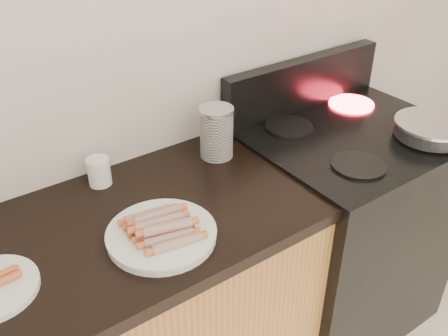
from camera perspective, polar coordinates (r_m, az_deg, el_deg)
wall_back at (r=1.55m, az=-13.13°, el=13.41°), size 4.00×0.04×2.60m
stove at (r=2.15m, az=13.02°, el=-6.77°), size 0.76×0.65×0.91m
stove_panel at (r=2.03m, az=9.04°, el=9.59°), size 0.76×0.06×0.20m
burner_near_left at (r=1.69m, az=15.13°, el=0.32°), size 0.18×0.18×0.01m
burner_near_right at (r=1.94m, az=21.74°, el=3.39°), size 0.18×0.18×0.01m
burner_far_left at (r=1.89m, az=7.44°, el=4.76°), size 0.18×0.18×0.01m
burner_far_right at (r=2.12m, az=14.34°, el=7.12°), size 0.18×0.18×0.01m
frying_pan at (r=1.93m, az=22.74°, el=4.14°), size 0.26×0.46×0.05m
main_plate at (r=1.36m, az=-7.13°, el=-7.68°), size 0.31×0.31×0.02m
hotdog_pile at (r=1.34m, az=-7.22°, el=-6.65°), size 0.13×0.20×0.05m
canister at (r=1.67m, az=-0.86°, el=4.10°), size 0.12×0.12×0.18m
mug at (r=1.60m, az=-14.09°, el=-0.40°), size 0.09×0.09×0.09m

